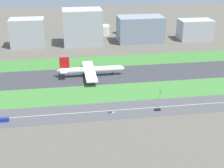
# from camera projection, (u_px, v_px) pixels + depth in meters

# --- Properties ---
(ground_plane) EXTENTS (800.00, 800.00, 0.00)m
(ground_plane) POSITION_uv_depth(u_px,v_px,m) (116.00, 75.00, 309.30)
(ground_plane) COLOR #5B564C
(runway) EXTENTS (280.00, 46.00, 0.10)m
(runway) POSITION_uv_depth(u_px,v_px,m) (116.00, 75.00, 309.28)
(runway) COLOR #38383D
(runway) RESTS_ON ground_plane
(grass_median_north) EXTENTS (280.00, 36.00, 0.10)m
(grass_median_north) POSITION_uv_depth(u_px,v_px,m) (109.00, 61.00, 346.64)
(grass_median_north) COLOR #3D7A33
(grass_median_north) RESTS_ON ground_plane
(grass_median_south) EXTENTS (280.00, 36.00, 0.10)m
(grass_median_south) POSITION_uv_depth(u_px,v_px,m) (124.00, 92.00, 271.91)
(grass_median_south) COLOR #427F38
(grass_median_south) RESTS_ON ground_plane
(highway) EXTENTS (280.00, 28.00, 0.10)m
(highway) POSITION_uv_depth(u_px,v_px,m) (131.00, 109.00, 242.74)
(highway) COLOR #4C4C4F
(highway) RESTS_ON ground_plane
(highway_centerline) EXTENTS (266.00, 0.50, 0.01)m
(highway_centerline) POSITION_uv_depth(u_px,v_px,m) (131.00, 109.00, 242.72)
(highway_centerline) COLOR silver
(highway_centerline) RESTS_ON highway
(airliner) EXTENTS (65.00, 56.00, 19.70)m
(airliner) POSITION_uv_depth(u_px,v_px,m) (90.00, 70.00, 303.41)
(airliner) COLOR white
(airliner) RESTS_ON runway
(truck_0) EXTENTS (8.40, 2.50, 4.00)m
(truck_0) POSITION_uv_depth(u_px,v_px,m) (2.00, 120.00, 224.42)
(truck_0) COLOR navy
(truck_0) RESTS_ON highway
(car_3) EXTENTS (4.40, 1.80, 2.00)m
(car_3) POSITION_uv_depth(u_px,v_px,m) (111.00, 113.00, 235.55)
(car_3) COLOR #99999E
(car_3) RESTS_ON highway
(car_1) EXTENTS (4.40, 1.80, 2.00)m
(car_1) POSITION_uv_depth(u_px,v_px,m) (157.00, 109.00, 240.47)
(car_1) COLOR black
(car_1) RESTS_ON highway
(traffic_light) EXTENTS (0.36, 0.50, 7.20)m
(traffic_light) POSITION_uv_depth(u_px,v_px,m) (160.00, 95.00, 256.60)
(traffic_light) COLOR #4C4C51
(traffic_light) RESTS_ON highway
(terminal_building) EXTENTS (41.16, 25.85, 33.97)m
(terminal_building) POSITION_uv_depth(u_px,v_px,m) (28.00, 33.00, 393.90)
(terminal_building) COLOR #B2B2B7
(terminal_building) RESTS_ON ground_plane
(hangar_building) EXTENTS (47.81, 34.57, 43.48)m
(hangar_building) POSITION_uv_depth(u_px,v_px,m) (82.00, 27.00, 401.54)
(hangar_building) COLOR #B2B2B7
(hangar_building) RESTS_ON ground_plane
(office_tower) EXTENTS (57.30, 32.15, 32.49)m
(office_tower) POSITION_uv_depth(u_px,v_px,m) (140.00, 29.00, 414.10)
(office_tower) COLOR gray
(office_tower) RESTS_ON ground_plane
(cargo_warehouse) EXTENTS (42.85, 25.71, 26.01)m
(cargo_warehouse) POSITION_uv_depth(u_px,v_px,m) (195.00, 30.00, 425.87)
(cargo_warehouse) COLOR #B2B2B7
(cargo_warehouse) RESTS_ON ground_plane
(fuel_tank_west) EXTENTS (22.83, 22.83, 12.63)m
(fuel_tank_west) POSITION_uv_depth(u_px,v_px,m) (101.00, 30.00, 452.65)
(fuel_tank_west) COLOR silver
(fuel_tank_west) RESTS_ON ground_plane
(fuel_tank_centre) EXTENTS (17.21, 17.21, 16.70)m
(fuel_tank_centre) POSITION_uv_depth(u_px,v_px,m) (123.00, 28.00, 456.22)
(fuel_tank_centre) COLOR silver
(fuel_tank_centre) RESTS_ON ground_plane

